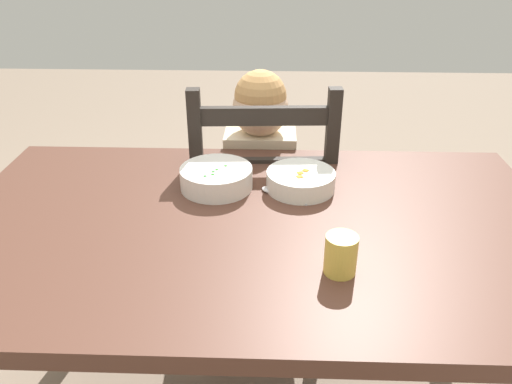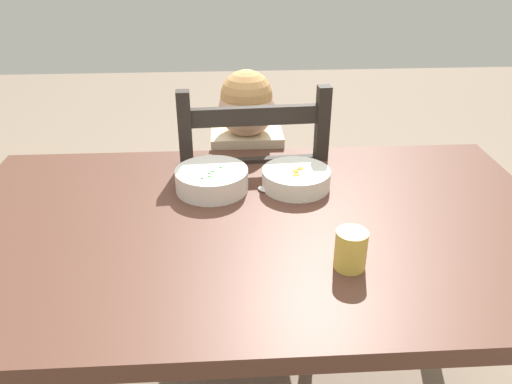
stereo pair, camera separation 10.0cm
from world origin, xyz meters
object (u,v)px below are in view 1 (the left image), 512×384
dining_table (254,257)px  bowl_of_carrots (301,180)px  dining_chair (262,219)px  child_figure (261,173)px  spoon (276,192)px  bowl_of_peas (216,177)px  drinking_cup (341,255)px

dining_table → bowl_of_carrots: size_ratio=8.05×
dining_chair → bowl_of_carrots: dining_chair is taller
child_figure → spoon: size_ratio=7.58×
dining_table → bowl_of_peas: size_ratio=7.62×
dining_chair → child_figure: child_figure is taller
child_figure → dining_chair: bearing=50.7°
child_figure → bowl_of_carrots: size_ratio=5.36×
bowl_of_carrots → drinking_cup: (0.06, -0.35, 0.01)m
dining_chair → spoon: (0.04, -0.33, 0.28)m
dining_table → dining_chair: 0.49m
child_figure → bowl_of_peas: 0.34m
spoon → drinking_cup: size_ratio=1.52×
dining_table → child_figure: (0.00, 0.46, 0.00)m
dining_table → dining_chair: (0.01, 0.46, -0.17)m
dining_chair → bowl_of_peas: (-0.11, -0.30, 0.30)m
bowl_of_peas → spoon: bearing=-10.8°
dining_table → bowl_of_peas: bowl_of_peas is taller
dining_chair → drinking_cup: bearing=-75.5°
child_figure → spoon: child_figure is taller
bowl_of_carrots → drinking_cup: drinking_cup is taller
child_figure → drinking_cup: 0.68m
dining_chair → bowl_of_peas: size_ratio=5.03×
child_figure → bowl_of_carrots: child_figure is taller
bowl_of_peas → bowl_of_carrots: (0.21, 0.00, -0.00)m
dining_chair → spoon: bearing=-82.6°
spoon → bowl_of_carrots: bearing=25.1°
bowl_of_peas → bowl_of_carrots: bearing=0.0°
dining_chair → drinking_cup: 0.73m
bowl_of_peas → spoon: 0.16m
dining_chair → child_figure: (-0.00, -0.00, 0.17)m
bowl_of_carrots → spoon: 0.07m
dining_chair → child_figure: size_ratio=0.99×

